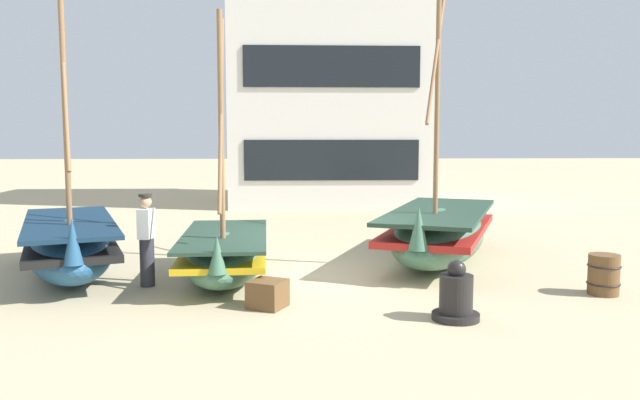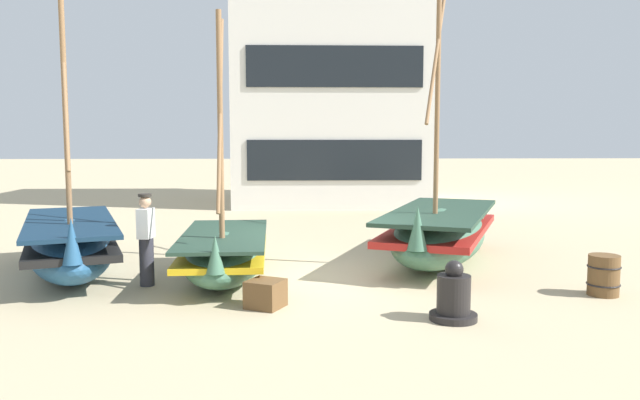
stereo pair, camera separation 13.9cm
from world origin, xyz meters
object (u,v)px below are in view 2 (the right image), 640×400
at_px(harbor_building_main, 331,75).
at_px(cargo_crate, 266,294).
at_px(fishing_boat_centre_large, 440,233).
at_px(fishing_boat_far_right, 224,253).
at_px(wooden_barrel, 604,275).
at_px(capstan_winch, 454,297).
at_px(fishing_boat_near_left, 71,244).
at_px(fisherman_by_hull, 146,241).

bearing_deg(harbor_building_main, cargo_crate, -96.45).
distance_m(fishing_boat_centre_large, fishing_boat_far_right, 4.68).
relative_size(wooden_barrel, harbor_building_main, 0.07).
bearing_deg(cargo_crate, capstan_winch, -15.30).
distance_m(cargo_crate, harbor_building_main, 16.77).
distance_m(fishing_boat_far_right, harbor_building_main, 14.96).
bearing_deg(wooden_barrel, capstan_winch, -155.17).
xyz_separation_m(fishing_boat_far_right, capstan_winch, (3.71, -2.73, -0.16)).
bearing_deg(fishing_boat_near_left, cargo_crate, -31.73).
bearing_deg(fishing_boat_far_right, fishing_boat_near_left, 171.22).
xyz_separation_m(fishing_boat_centre_large, fisherman_by_hull, (-5.80, -1.92, 0.19)).
xyz_separation_m(capstan_winch, harbor_building_main, (-1.03, 16.70, 4.80)).
xyz_separation_m(fishing_boat_centre_large, fishing_boat_far_right, (-4.44, -1.49, -0.13)).
height_order(fishing_boat_centre_large, harbor_building_main, harbor_building_main).
bearing_deg(cargo_crate, fisherman_by_hull, 145.81).
relative_size(fishing_boat_centre_large, fisherman_by_hull, 3.80).
distance_m(fishing_boat_centre_large, cargo_crate, 4.97).
relative_size(fishing_boat_far_right, wooden_barrel, 7.04).
xyz_separation_m(fishing_boat_centre_large, wooden_barrel, (2.19, -2.87, -0.29)).
bearing_deg(fisherman_by_hull, fishing_boat_near_left, 151.75).
bearing_deg(cargo_crate, fishing_boat_far_right, 114.26).
relative_size(fishing_boat_far_right, capstan_winch, 5.47).
bearing_deg(capstan_winch, fishing_boat_far_right, 143.64).
xyz_separation_m(fishing_boat_near_left, fishing_boat_centre_large, (7.49, 1.02, 0.02)).
height_order(fishing_boat_far_right, wooden_barrel, fishing_boat_far_right).
bearing_deg(fisherman_by_hull, fishing_boat_far_right, 17.82).
relative_size(fishing_boat_centre_large, harbor_building_main, 0.62).
distance_m(fishing_boat_centre_large, harbor_building_main, 13.39).
xyz_separation_m(fisherman_by_hull, capstan_winch, (5.07, -2.30, -0.49)).
bearing_deg(fishing_boat_near_left, fishing_boat_far_right, -8.78).
xyz_separation_m(fishing_boat_centre_large, cargo_crate, (-3.56, -3.45, -0.42)).
distance_m(capstan_winch, wooden_barrel, 3.22).
relative_size(fishing_boat_near_left, capstan_winch, 6.76).
relative_size(fishing_boat_centre_large, capstan_winch, 7.10).
relative_size(fisherman_by_hull, capstan_winch, 1.87).
xyz_separation_m(fisherman_by_hull, cargo_crate, (2.24, -1.52, -0.61)).
relative_size(fishing_boat_near_left, fishing_boat_centre_large, 0.95).
xyz_separation_m(wooden_barrel, cargo_crate, (-5.75, -0.58, -0.13)).
height_order(fishing_boat_centre_large, wooden_barrel, fishing_boat_centre_large).
relative_size(fishing_boat_centre_large, fishing_boat_far_right, 1.30).
bearing_deg(fishing_boat_far_right, fisherman_by_hull, -162.18).
xyz_separation_m(fishing_boat_near_left, fishing_boat_far_right, (3.05, -0.47, -0.11)).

